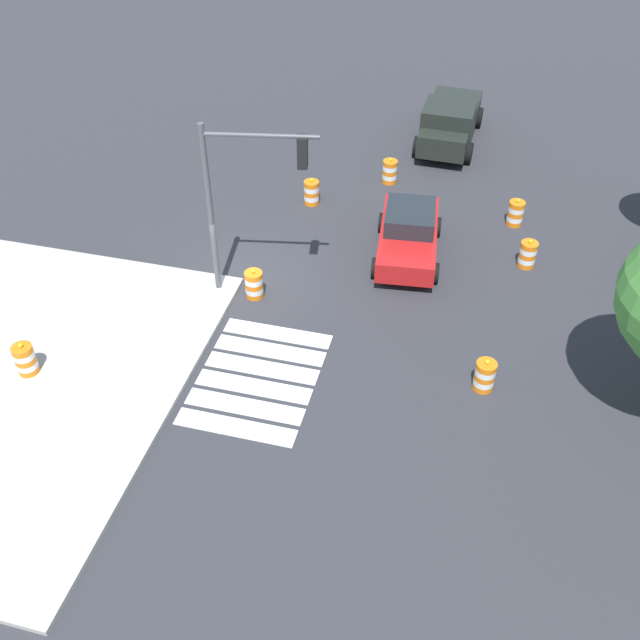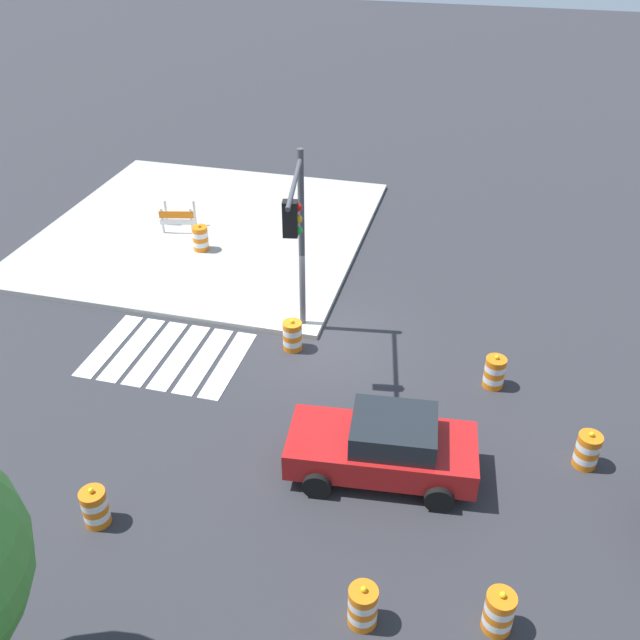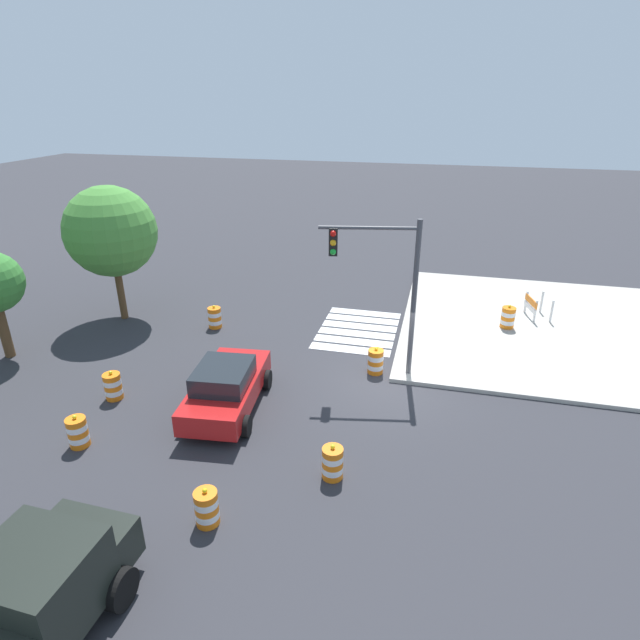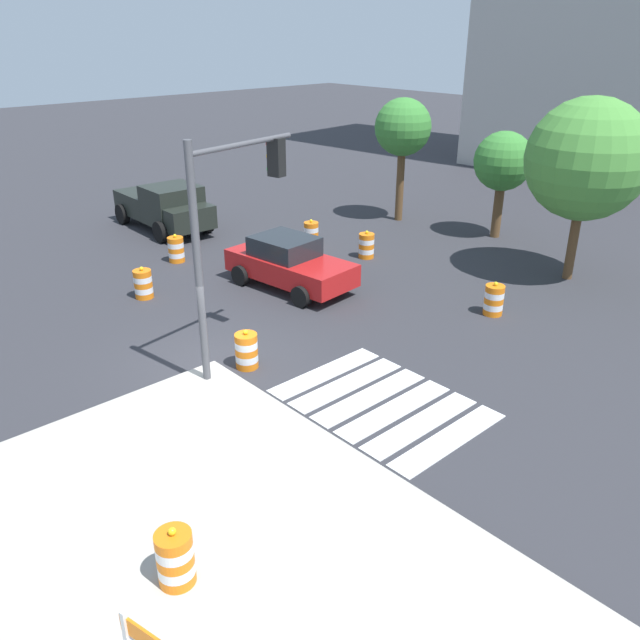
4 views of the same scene
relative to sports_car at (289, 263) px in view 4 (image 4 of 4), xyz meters
name	(u,v)px [view 4 (image 4 of 4)]	position (x,y,z in m)	size (l,w,h in m)	color
ground_plane	(215,366)	(2.86, -4.82, -0.81)	(120.00, 120.00, 0.00)	#2D2D33
crosswalk_stripes	(382,403)	(6.86, -3.02, -0.80)	(4.35, 3.20, 0.02)	silver
sports_car	(289,263)	(0.00, 0.00, 0.00)	(4.47, 2.48, 1.63)	red
pickup_truck	(166,207)	(-8.27, 0.35, 0.16)	(5.21, 2.47, 1.92)	black
traffic_barrel_near_corner	(247,351)	(3.44, -4.24, -0.36)	(0.56, 0.56, 1.02)	orange
traffic_barrel_crosswalk_end	(311,234)	(-2.76, 3.38, -0.36)	(0.56, 0.56, 1.02)	orange
traffic_barrel_median_near	(176,249)	(-4.58, -1.44, -0.36)	(0.56, 0.56, 1.02)	orange
traffic_barrel_median_far	(143,284)	(-2.33, -3.94, -0.36)	(0.56, 0.56, 1.02)	orange
traffic_barrel_far_curb	(494,300)	(5.70, 3.00, -0.36)	(0.56, 0.56, 1.02)	orange
traffic_barrel_lane_center	(366,246)	(-0.31, 3.89, -0.36)	(0.56, 0.56, 1.02)	orange
traffic_barrel_on_sidewalk	(175,558)	(8.34, -9.14, -0.21)	(0.56, 0.56, 1.02)	orange
traffic_light_pole	(231,212)	(3.24, -4.31, 3.10)	(0.88, 3.25, 5.50)	#4C4C51
street_tree_streetside_near	(403,128)	(-2.84, 8.54, 3.04)	(2.33, 2.33, 5.08)	brown
street_tree_streetside_mid	(503,162)	(1.39, 9.56, 2.13)	(2.25, 2.25, 4.12)	brown
street_tree_streetside_far	(587,160)	(5.69, 7.38, 3.12)	(3.80, 3.80, 5.84)	brown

